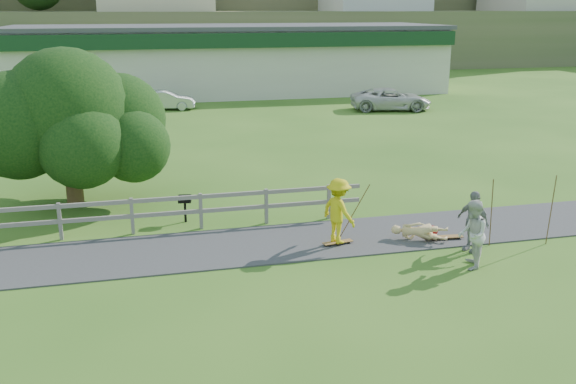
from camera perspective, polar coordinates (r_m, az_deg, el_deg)
name	(u,v)px	position (r m, az deg, el deg)	size (l,w,h in m)	color
ground	(293,263)	(16.77, 0.45, -6.35)	(260.00, 260.00, 0.00)	#33611B
path	(280,243)	(18.12, -0.73, -4.53)	(34.00, 3.00, 0.04)	#38383A
fence	(110,212)	(19.19, -15.56, -1.74)	(15.05, 0.10, 1.10)	slate
strip_mall	(231,59)	(50.71, -5.08, 11.71)	(32.50, 10.75, 5.10)	beige
skater_rider	(338,214)	(17.73, 4.51, -1.99)	(1.18, 0.68, 1.83)	gold
skater_fallen	(419,232)	(18.57, 11.58, -3.49)	(1.57, 0.37, 0.57)	#DDBA7A
spectator_a	(472,235)	(16.84, 16.07, -3.66)	(0.87, 0.68, 1.79)	beige
spectator_b	(473,221)	(18.02, 16.11, -2.51)	(0.99, 0.41, 1.70)	gray
car_silver	(166,100)	(42.66, -10.82, 8.02)	(1.30, 3.74, 1.23)	#B5B9BD
car_white	(391,99)	(42.22, 9.13, 8.15)	(2.36, 5.12, 1.42)	silver
tree	(70,141)	(22.33, -18.81, 4.34)	(6.59, 6.59, 4.36)	black
bbq	(185,209)	(20.03, -9.13, -1.48)	(0.39, 0.30, 0.85)	black
longboard_rider	(338,244)	(18.02, 4.45, -4.60)	(0.88, 0.21, 0.10)	brown
longboard_fallen	(446,238)	(18.91, 13.87, -4.02)	(0.97, 0.24, 0.11)	brown
helmet	(433,231)	(19.16, 12.74, -3.36)	(0.30, 0.30, 0.30)	#A11113
pole_rider	(354,208)	(18.28, 5.90, -1.46)	(0.03, 0.03, 1.83)	brown
pole_spec_left	(491,213)	(18.53, 17.62, -1.77)	(0.03, 0.03, 1.92)	brown
pole_spec_right	(551,210)	(19.21, 22.35, -1.50)	(0.03, 0.03, 1.99)	brown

